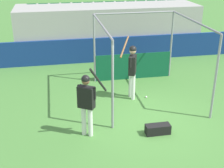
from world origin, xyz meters
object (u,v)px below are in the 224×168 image
at_px(player_waiting, 87,100).
at_px(baseball, 146,97).
at_px(player_batter, 132,67).
at_px(equipment_bag, 158,129).

bearing_deg(player_waiting, baseball, 73.16).
xyz_separation_m(player_batter, equipment_bag, (0.15, -2.41, -1.02)).
relative_size(player_waiting, baseball, 28.47).
height_order(player_waiting, equipment_bag, player_waiting).
height_order(player_batter, player_waiting, player_waiting).
xyz_separation_m(player_waiting, equipment_bag, (1.95, -0.31, -0.96)).
distance_m(equipment_bag, baseball, 2.32).
xyz_separation_m(player_batter, baseball, (0.51, -0.12, -1.13)).
height_order(player_batter, baseball, player_batter).
relative_size(player_batter, equipment_bag, 2.94).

